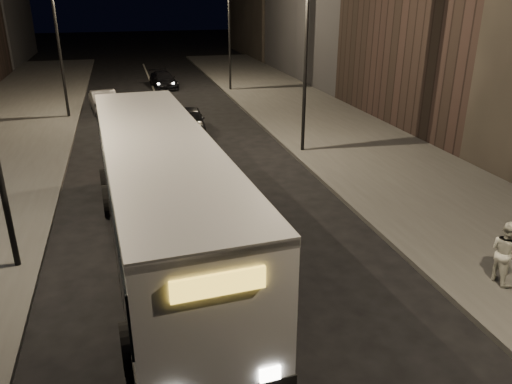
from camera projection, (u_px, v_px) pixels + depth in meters
ground at (251, 324)px, 11.55m from camera, size 180.00×180.00×0.00m
sidewalk_right at (341, 136)px, 26.08m from camera, size 7.00×70.00×0.16m
streetlight_right_mid at (301, 35)px, 21.54m from camera, size 1.20×0.44×8.12m
streetlight_right_far at (225, 17)px, 35.86m from camera, size 1.20×0.44×8.12m
streetlight_left_far at (61, 25)px, 27.94m from camera, size 1.20×0.44×8.12m
city_bus at (161, 193)px, 13.88m from camera, size 3.70×13.28×3.54m
cyclist_on_bicycle at (257, 273)px, 12.18m from camera, size 0.88×2.05×2.30m
pedestrian_woman at (506, 252)px, 12.64m from camera, size 0.65×0.83×1.69m
car_near at (190, 120)px, 27.00m from camera, size 1.81×3.83×1.27m
car_mid at (103, 100)px, 31.54m from camera, size 1.99×4.34×1.38m
car_far at (164, 80)px, 39.15m from camera, size 2.21×4.36×1.21m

